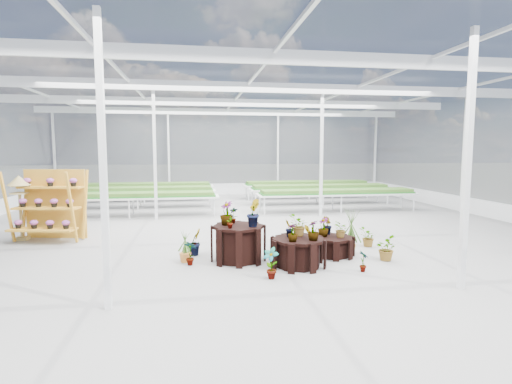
{
  "coord_description": "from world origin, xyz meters",
  "views": [
    {
      "loc": [
        -1.65,
        -10.24,
        2.45
      ],
      "look_at": [
        0.02,
        0.57,
        1.3
      ],
      "focal_mm": 28.0,
      "sensor_mm": 36.0,
      "label": 1
    }
  ],
  "objects": [
    {
      "name": "ground_plane",
      "position": [
        0.0,
        0.0,
        0.0
      ],
      "size": [
        24.0,
        24.0,
        0.0
      ],
      "primitive_type": "plane",
      "color": "gray",
      "rests_on": "ground"
    },
    {
      "name": "greenhouse_shell",
      "position": [
        0.0,
        0.0,
        2.25
      ],
      "size": [
        18.0,
        24.0,
        4.5
      ],
      "primitive_type": null,
      "color": "white",
      "rests_on": "ground"
    },
    {
      "name": "steel_frame",
      "position": [
        0.0,
        0.0,
        2.25
      ],
      "size": [
        18.0,
        24.0,
        4.5
      ],
      "primitive_type": null,
      "color": "silver",
      "rests_on": "ground"
    },
    {
      "name": "nursery_benches",
      "position": [
        0.0,
        7.2,
        0.42
      ],
      "size": [
        16.0,
        7.0,
        0.84
      ],
      "primitive_type": null,
      "color": "silver",
      "rests_on": "ground"
    },
    {
      "name": "plinth_tall",
      "position": [
        -0.71,
        -1.63,
        0.4
      ],
      "size": [
        1.27,
        1.27,
        0.8
      ],
      "primitive_type": "cylinder",
      "rotation": [
        0.0,
        0.0,
        -0.08
      ],
      "color": "black",
      "rests_on": "ground"
    },
    {
      "name": "plinth_mid",
      "position": [
        0.49,
        -2.23,
        0.3
      ],
      "size": [
        1.43,
        1.43,
        0.6
      ],
      "primitive_type": "cylinder",
      "rotation": [
        0.0,
        0.0,
        0.3
      ],
      "color": "black",
      "rests_on": "ground"
    },
    {
      "name": "plinth_low",
      "position": [
        1.49,
        -1.53,
        0.23
      ],
      "size": [
        1.15,
        1.15,
        0.45
      ],
      "primitive_type": "cylinder",
      "rotation": [
        0.0,
        0.0,
        -0.16
      ],
      "color": "black",
      "rests_on": "ground"
    },
    {
      "name": "shelf_rack",
      "position": [
        -5.57,
        1.1,
        0.96
      ],
      "size": [
        1.97,
        1.3,
        1.92
      ],
      "primitive_type": null,
      "rotation": [
        0.0,
        0.0,
        -0.2
      ],
      "color": "#BE8524",
      "rests_on": "ground"
    },
    {
      "name": "bird_table",
      "position": [
        -6.35,
        1.35,
        0.89
      ],
      "size": [
        0.54,
        0.54,
        1.77
      ],
      "primitive_type": null,
      "rotation": [
        0.0,
        0.0,
        -0.36
      ],
      "color": "#A28E51",
      "rests_on": "ground"
    },
    {
      "name": "nursery_plants",
      "position": [
        0.63,
        -1.57,
        0.54
      ],
      "size": [
        5.05,
        2.77,
        1.4
      ],
      "color": "#385C21",
      "rests_on": "ground"
    }
  ]
}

